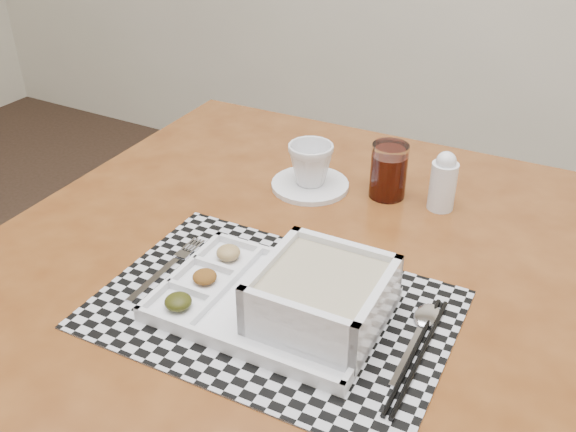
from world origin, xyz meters
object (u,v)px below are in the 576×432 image
at_px(juice_glass, 388,173).
at_px(dining_table, 309,304).
at_px(cup, 310,164).
at_px(serving_tray, 305,299).
at_px(creamer_bottle, 443,182).

bearing_deg(juice_glass, dining_table, -95.19).
xyz_separation_m(dining_table, juice_glass, (0.02, 0.27, 0.13)).
xyz_separation_m(cup, juice_glass, (0.14, 0.04, -0.00)).
relative_size(dining_table, serving_tray, 3.37).
bearing_deg(serving_tray, cup, 116.25).
bearing_deg(creamer_bottle, cup, -169.17).
relative_size(serving_tray, cup, 3.77).
xyz_separation_m(dining_table, creamer_bottle, (0.13, 0.27, 0.14)).
height_order(serving_tray, creamer_bottle, creamer_bottle).
bearing_deg(juice_glass, creamer_bottle, 2.64).
bearing_deg(creamer_bottle, serving_tray, -100.37).
distance_m(dining_table, creamer_bottle, 0.33).
relative_size(cup, juice_glass, 0.83).
height_order(juice_glass, creamer_bottle, creamer_bottle).
bearing_deg(cup, dining_table, -80.98).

